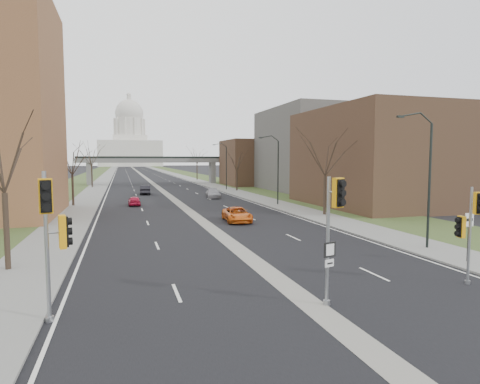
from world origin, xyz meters
name	(u,v)px	position (x,y,z in m)	size (l,w,h in m)	color
ground	(301,297)	(0.00, 0.00, 0.00)	(700.00, 700.00, 0.00)	black
road_surface	(140,174)	(0.00, 150.00, 0.01)	(20.00, 600.00, 0.01)	black
median_strip	(140,174)	(0.00, 150.00, 0.00)	(1.20, 600.00, 0.02)	gray
sidewalk_right	(170,173)	(12.00, 150.00, 0.06)	(4.00, 600.00, 0.12)	gray
sidewalk_left	(109,174)	(-12.00, 150.00, 0.06)	(4.00, 600.00, 0.12)	gray
grass_verge_right	(185,173)	(18.00, 150.00, 0.05)	(8.00, 600.00, 0.10)	#2E431F
grass_verge_left	(92,174)	(-18.00, 150.00, 0.05)	(8.00, 600.00, 0.10)	#2E431F
commercial_block_near	(381,158)	(24.00, 28.00, 6.00)	(16.00, 20.00, 12.00)	#523726
commercial_block_mid	(319,150)	(28.00, 52.00, 7.50)	(18.00, 22.00, 15.00)	#57554F
commercial_block_far	(257,163)	(22.00, 70.00, 5.00)	(14.00, 14.00, 10.00)	#523726
pedestrian_bridge	(153,163)	(0.00, 80.00, 4.84)	(34.00, 3.00, 6.45)	slate
capitol	(130,143)	(0.00, 320.00, 18.60)	(48.00, 42.00, 55.75)	silver
streetlight_near	(421,142)	(10.99, 6.00, 6.95)	(2.61, 0.20, 8.70)	black
streetlight_mid	(272,150)	(10.99, 32.00, 6.95)	(2.61, 0.20, 8.70)	black
streetlight_far	(222,153)	(10.99, 58.00, 6.95)	(2.61, 0.20, 8.70)	black
tree_left_a	(2,144)	(-13.00, 8.00, 6.64)	(7.20, 7.20, 9.40)	#382B21
tree_left_b	(72,156)	(-13.00, 38.00, 6.23)	(6.75, 6.75, 8.81)	#382B21
tree_left_c	(91,153)	(-13.00, 72.00, 7.04)	(7.65, 7.65, 9.99)	#382B21
tree_right_a	(325,151)	(13.00, 22.00, 6.64)	(7.20, 7.20, 9.40)	#382B21
tree_right_b	(237,159)	(13.00, 55.00, 5.82)	(6.30, 6.30, 8.22)	#382B21
tree_right_c	(197,155)	(13.00, 95.00, 7.04)	(7.65, 7.65, 9.99)	#382B21
signal_pole_left	(53,225)	(-9.56, 0.06, 3.57)	(0.91, 1.14, 5.45)	gray
signal_pole_median	(334,217)	(0.69, -1.39, 3.61)	(0.68, 0.87, 5.18)	gray
signal_pole_right	(470,222)	(8.09, -0.72, 3.00)	(0.78, 0.91, 4.58)	gray
speed_limit_sign	(468,228)	(11.39, 2.45, 2.00)	(0.59, 0.06, 2.74)	black
car_left_near	(134,201)	(-5.71, 36.75, 0.61)	(1.44, 3.58, 1.22)	#B71436
car_left_far	(145,190)	(-3.48, 52.85, 0.76)	(1.62, 4.64, 1.53)	black
car_right_near	(237,214)	(3.10, 20.58, 0.68)	(2.25, 4.88, 1.36)	#D76016
car_right_mid	(213,193)	(6.00, 43.67, 0.69)	(1.95, 4.79, 1.39)	gray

